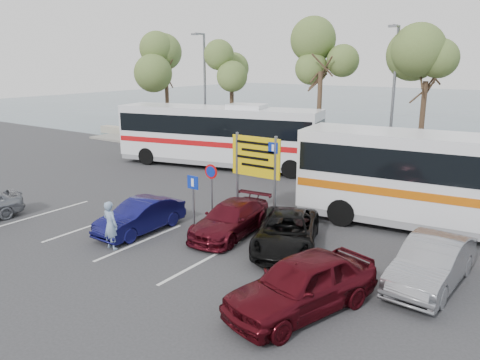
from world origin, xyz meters
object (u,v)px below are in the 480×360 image
Objects in this scene: car_blue at (140,216)px; car_maroon at (231,219)px; coach_bus_left at (218,138)px; car_silver_b at (432,263)px; car_red at (302,284)px; direction_sign at (256,164)px; pedestrian_near at (111,225)px; street_lamp_left at (204,87)px; street_lamp_right at (393,95)px; coach_bus_right at (472,188)px; suv_black at (287,232)px.

car_maroon is (3.00, 1.73, -0.01)m from car_blue.
car_silver_b is (14.70, -9.00, -1.11)m from coach_bus_left.
direction_sign is at bearing 151.03° from car_red.
car_silver_b is at bearing -158.20° from pedestrian_near.
car_silver_b is at bearing -5.82° from car_maroon.
direction_sign is at bearing -114.34° from pedestrian_near.
coach_bus_left is 17.53m from car_red.
direction_sign reaches higher than car_blue.
direction_sign is 2.49m from car_maroon.
direction_sign is at bearing 84.03° from car_maroon.
street_lamp_right is at bearing 0.00° from street_lamp_left.
coach_bus_left reaches higher than car_maroon.
coach_bus_left is 0.99× the size of coach_bus_right.
street_lamp_right is 2.13× the size of car_blue.
suv_black is 2.60× the size of pedestrian_near.
street_lamp_right reaches higher than coach_bus_left.
car_blue is (8.00, -13.75, -3.98)m from street_lamp_left.
car_maroon is 0.94× the size of car_red.
car_blue is at bearing -67.26° from coach_bus_left.
coach_bus_left is at bearing 152.69° from car_red.
suv_black is at bearing -134.47° from coach_bus_right.
street_lamp_right is 15.17m from car_blue.
car_silver_b is at bearing 9.56° from car_blue.
direction_sign is at bearing -155.67° from coach_bus_right.
car_blue is 0.89× the size of car_silver_b.
street_lamp_right is 10.35m from coach_bus_left.
coach_bus_left is at bearing 112.65° from car_blue.
car_red is at bearing -106.55° from coach_bus_right.
coach_bus_right is 7.51× the size of pedestrian_near.
car_red is at bearing -44.38° from street_lamp_left.
car_silver_b is (2.40, 3.44, -0.06)m from car_red.
coach_bus_left reaches higher than car_blue.
car_blue is 7.99m from car_red.
street_lamp_left is 15.24m from direction_sign.
street_lamp_left is 22.16m from car_silver_b.
street_lamp_left is 1.89× the size of car_silver_b.
street_lamp_left is at bearing 159.02° from coach_bus_right.
street_lamp_left is at bearing 139.22° from coach_bus_left.
coach_bus_right is 5.13m from car_silver_b.
direction_sign is 4.91m from car_blue.
coach_bus_right reaches higher than car_blue.
car_red is at bearing -177.45° from pedestrian_near.
car_blue is at bearing -131.20° from direction_sign.
coach_bus_right is at bearing -15.12° from coach_bus_left.
suv_black is (2.40, 0.00, 0.01)m from car_maroon.
coach_bus_right is 3.08× the size of car_maroon.
street_lamp_right is 12.67m from suv_black.
street_lamp_left is 5.40m from coach_bus_left.
car_silver_b is at bearing -33.44° from street_lamp_left.
street_lamp_left is 18.44m from suv_black.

